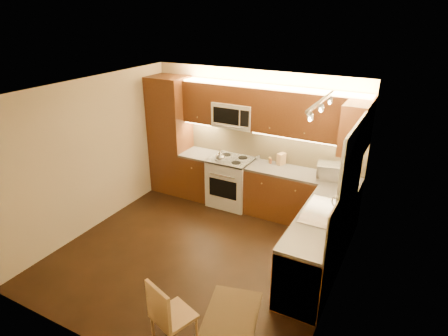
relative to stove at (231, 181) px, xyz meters
The scene contains 37 objects.
floor 1.76m from the stove, 79.85° to the right, with size 4.00×4.00×0.01m, color black.
ceiling 2.66m from the stove, 79.85° to the right, with size 4.00×4.00×0.01m, color beige.
wall_back 0.91m from the stove, 47.29° to the left, with size 4.00×0.01×2.50m, color #C8B592.
wall_front 3.77m from the stove, 85.33° to the right, with size 4.00×0.01×2.50m, color #C8B592.
wall_left 2.51m from the stove, 135.42° to the right, with size 0.01×4.00×2.50m, color #C8B592.
wall_right 2.95m from the stove, 36.06° to the right, with size 0.01×4.00×2.50m, color #C8B592.
pantry 1.52m from the stove, behind, with size 0.70×0.60×2.30m, color #47200F.
base_cab_back_left 0.69m from the stove, behind, with size 0.62×0.60×0.86m, color #47200F.
counter_back_left 0.81m from the stove, behind, with size 0.62×0.60×0.04m, color #3D3A37.
base_cab_back_right 1.34m from the stove, ahead, with size 1.92×0.60×0.86m, color #47200F.
counter_back_right 1.40m from the stove, ahead, with size 1.92×0.60×0.04m, color #3D3A37.
base_cab_right 2.37m from the stove, 32.52° to the right, with size 0.60×2.00×0.86m, color #47200F.
counter_right 2.41m from the stove, 32.52° to the right, with size 0.60×2.00×0.04m, color #3D3A37.
dishwasher 2.81m from the stove, 44.64° to the right, with size 0.58×0.60×0.84m, color silver.
backsplash_back 1.03m from the stove, 25.86° to the left, with size 3.30×0.02×0.60m, color tan.
backsplash_right 2.72m from the stove, 29.11° to the right, with size 0.02×2.00×0.60m, color tan.
upper_cab_back_left 1.58m from the stove, 167.74° to the left, with size 0.62×0.35×0.75m, color #47200F.
upper_cab_back_right 1.95m from the stove, ahead, with size 1.92×0.35×0.75m, color #47200F.
upper_cab_bridge 1.64m from the stove, 90.00° to the left, with size 0.76×0.35×0.31m, color #47200F.
upper_cab_right_corner 2.57m from the stove, ahead, with size 0.35×0.50×0.75m, color #47200F.
stove is the anchor object (origin of this frame).
microwave 1.27m from the stove, 90.00° to the left, with size 0.76×0.38×0.44m, color silver, non-canonical shape.
window_frame 2.79m from the stove, 26.21° to the right, with size 0.03×1.44×1.24m, color silver.
window_blinds 2.77m from the stove, 26.41° to the right, with size 0.02×1.36×1.16m, color silver.
sink 2.35m from the stove, 29.36° to the right, with size 0.52×0.86×0.15m, color silver, non-canonical shape.
faucet 2.52m from the stove, 27.30° to the right, with size 0.20×0.04×0.30m, color silver, non-canonical shape.
track_light_bar 3.01m from the stove, 34.57° to the right, with size 0.04×1.20×0.03m, color silver.
kettle 0.61m from the stove, 120.51° to the right, with size 0.18×0.18×0.21m, color silver, non-canonical shape.
toaster_oven 1.88m from the stove, ahead, with size 0.43×0.32×0.26m, color silver.
knife_block 1.06m from the stove, 14.00° to the left, with size 0.09×0.15×0.21m, color #A6804B.
spice_jar_a 0.71m from the stove, 31.06° to the left, with size 0.05×0.05×0.09m, color silver.
spice_jar_b 0.87m from the stove, 13.97° to the left, with size 0.05×0.05×0.09m, color brown.
spice_jar_c 0.69m from the stove, 23.59° to the left, with size 0.04×0.04×0.10m, color silver.
spice_jar_d 0.86m from the stove, 16.33° to the left, with size 0.05×0.05×0.10m, color olive.
soap_bottle 2.28m from the stove, 16.81° to the right, with size 0.09×0.09×0.20m, color silver.
rug 2.93m from the stove, 62.72° to the right, with size 0.63×0.95×0.01m, color black.
dining_chair 3.41m from the stove, 73.37° to the right, with size 0.40×0.40×0.90m, color #A6804B, non-canonical shape.
Camera 1 is at (2.64, -4.14, 3.52)m, focal length 30.71 mm.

